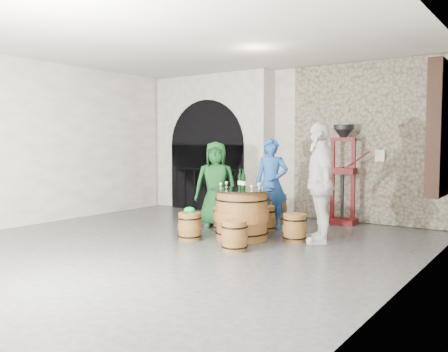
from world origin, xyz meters
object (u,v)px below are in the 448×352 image
Objects in this scene: barrel_stool_right at (295,228)px; wine_bottle_center at (243,181)px; barrel_stool_near_left at (190,226)px; corking_press at (343,167)px; barrel_stool_left at (224,218)px; person_green at (216,184)px; wine_bottle_left at (240,181)px; barrel_stool_far at (265,219)px; wine_bottle_right at (243,181)px; barrel_table at (242,214)px; side_barrel at (277,208)px; person_blue at (271,184)px; person_white at (320,183)px; barrel_stool_near_right at (235,236)px.

wine_bottle_center is (-0.75, -0.36, 0.74)m from barrel_stool_right.
corking_press is at bearing 62.89° from barrel_stool_near_left.
barrel_stool_near_left is at bearing -87.78° from barrel_stool_left.
wine_bottle_left is at bearing -68.41° from person_green.
barrel_stool_right is 0.28× the size of person_green.
barrel_stool_far is 1.10m from wine_bottle_right.
barrel_table is at bearing -73.18° from wine_bottle_right.
barrel_stool_left is 0.23× the size of corking_press.
barrel_stool_right is 0.80× the size of side_barrel.
person_blue is at bearing -68.79° from side_barrel.
barrel_stool_right is at bearing -102.11° from person_white.
barrel_stool_far is at bearing -142.08° from person_white.
wine_bottle_center is (-1.11, -0.51, 0.01)m from person_white.
person_blue reaches higher than barrel_stool_near_right.
wine_bottle_center is (0.05, -0.03, 0.55)m from barrel_table.
barrel_stool_near_left is 0.27× the size of person_blue.
barrel_table reaches higher than side_barrel.
person_green is 1.43m from side_barrel.
barrel_stool_far is 1.39× the size of wine_bottle_right.
side_barrel is (-0.37, 1.86, -0.13)m from barrel_table.
barrel_table is 2.61m from corking_press.
person_blue reaches higher than wine_bottle_left.
wine_bottle_left is (0.02, -0.86, 0.74)m from barrel_stool_far.
person_green is 4.98× the size of wine_bottle_right.
barrel_stool_far is 1.39× the size of wine_bottle_left.
barrel_table is at bearing 115.83° from barrel_stool_near_right.
barrel_stool_right is at bearing 69.09° from barrel_stool_near_right.
barrel_stool_left is 1.09m from person_blue.
wine_bottle_center is (-0.33, 0.75, 0.74)m from barrel_stool_near_right.
wine_bottle_center is at bearing -111.23° from corking_press.
corking_press reaches higher than wine_bottle_right.
person_white is 2.16m from side_barrel.
side_barrel is at bearing 24.93° from person_green.
barrel_stool_near_left is at bearing -149.51° from barrel_stool_right.
wine_bottle_left reaches higher than barrel_stool_left.
barrel_stool_far and barrel_stool_right have the same top height.
person_green is 2.86× the size of side_barrel.
corking_press is at bearing 155.81° from person_white.
barrel_stool_near_left is 2.22m from person_white.
wine_bottle_right is (-0.06, 0.09, 0.00)m from wine_bottle_center.
barrel_stool_left is 1.00× the size of barrel_stool_right.
corking_press is at bearing 82.11° from barrel_stool_near_right.
wine_bottle_right is at bearing -104.71° from person_white.
barrel_stool_near_right is 1.39× the size of wine_bottle_right.
corking_press is (-0.34, 1.89, 0.17)m from person_white.
person_white is 0.99× the size of corking_press.
side_barrel reaches higher than barrel_stool_near_right.
wine_bottle_right reaches higher than barrel_stool_far.
person_blue is at bearing 93.58° from wine_bottle_right.
person_white is at bearing 21.45° from wine_bottle_left.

